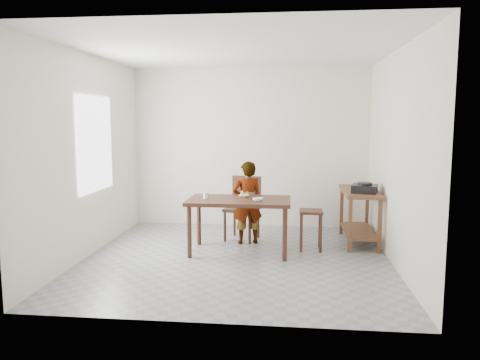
# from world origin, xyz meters

# --- Properties ---
(floor) EXTENTS (4.00, 4.00, 0.04)m
(floor) POSITION_xyz_m (0.00, 0.00, -0.02)
(floor) COLOR gray
(floor) RESTS_ON ground
(ceiling) EXTENTS (4.00, 4.00, 0.04)m
(ceiling) POSITION_xyz_m (0.00, 0.00, 2.72)
(ceiling) COLOR white
(ceiling) RESTS_ON wall_back
(wall_back) EXTENTS (4.00, 0.04, 2.70)m
(wall_back) POSITION_xyz_m (0.00, 2.02, 1.35)
(wall_back) COLOR silver
(wall_back) RESTS_ON ground
(wall_front) EXTENTS (4.00, 0.04, 2.70)m
(wall_front) POSITION_xyz_m (0.00, -2.02, 1.35)
(wall_front) COLOR silver
(wall_front) RESTS_ON ground
(wall_left) EXTENTS (0.04, 4.00, 2.70)m
(wall_left) POSITION_xyz_m (-2.02, 0.00, 1.35)
(wall_left) COLOR silver
(wall_left) RESTS_ON ground
(wall_right) EXTENTS (0.04, 4.00, 2.70)m
(wall_right) POSITION_xyz_m (2.02, 0.00, 1.35)
(wall_right) COLOR silver
(wall_right) RESTS_ON ground
(window_pane) EXTENTS (0.02, 1.10, 1.30)m
(window_pane) POSITION_xyz_m (-1.97, 0.20, 1.50)
(window_pane) COLOR white
(window_pane) RESTS_ON wall_left
(dining_table) EXTENTS (1.40, 0.80, 0.75)m
(dining_table) POSITION_xyz_m (0.00, 0.30, 0.38)
(dining_table) COLOR #3C2115
(dining_table) RESTS_ON floor
(prep_counter) EXTENTS (0.50, 1.20, 0.80)m
(prep_counter) POSITION_xyz_m (1.72, 1.00, 0.40)
(prep_counter) COLOR brown
(prep_counter) RESTS_ON floor
(child) EXTENTS (0.51, 0.41, 1.23)m
(child) POSITION_xyz_m (0.07, 0.80, 0.61)
(child) COLOR silver
(child) RESTS_ON floor
(dining_chair) EXTENTS (0.57, 0.57, 0.96)m
(dining_chair) POSITION_xyz_m (-0.04, 1.00, 0.48)
(dining_chair) COLOR #3C2115
(dining_chair) RESTS_ON floor
(stool) EXTENTS (0.32, 0.32, 0.57)m
(stool) POSITION_xyz_m (0.99, 0.54, 0.28)
(stool) COLOR #3C2115
(stool) RESTS_ON floor
(glass_tumbler) EXTENTS (0.09, 0.09, 0.09)m
(glass_tumbler) POSITION_xyz_m (-0.46, 0.29, 0.80)
(glass_tumbler) COLOR white
(glass_tumbler) RESTS_ON dining_table
(small_bowl) EXTENTS (0.18, 0.18, 0.04)m
(small_bowl) POSITION_xyz_m (0.26, 0.16, 0.77)
(small_bowl) COLOR white
(small_bowl) RESTS_ON dining_table
(banana) EXTENTS (0.17, 0.13, 0.06)m
(banana) POSITION_xyz_m (0.05, 0.45, 0.78)
(banana) COLOR yellow
(banana) RESTS_ON dining_table
(serving_bowl) EXTENTS (0.24, 0.24, 0.05)m
(serving_bowl) POSITION_xyz_m (1.77, 1.19, 0.82)
(serving_bowl) COLOR white
(serving_bowl) RESTS_ON prep_counter
(gas_burner) EXTENTS (0.41, 0.41, 0.11)m
(gas_burner) POSITION_xyz_m (1.75, 0.75, 0.86)
(gas_burner) COLOR black
(gas_burner) RESTS_ON prep_counter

